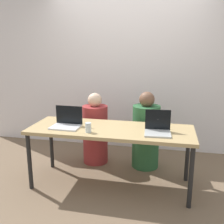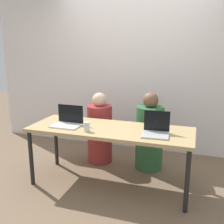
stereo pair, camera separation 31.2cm
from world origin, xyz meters
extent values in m
plane|color=brown|center=(0.00, 0.00, 0.00)|extent=(12.00, 12.00, 0.00)
cube|color=white|center=(0.00, 1.36, 1.23)|extent=(5.04, 0.10, 2.47)
cube|color=tan|center=(0.00, 0.00, 0.71)|extent=(1.94, 0.70, 0.04)
cylinder|color=black|center=(-0.92, -0.30, 0.35)|extent=(0.05, 0.05, 0.69)
cylinder|color=black|center=(0.92, -0.30, 0.35)|extent=(0.05, 0.05, 0.69)
cylinder|color=black|center=(-0.92, 0.30, 0.35)|extent=(0.05, 0.05, 0.69)
cylinder|color=black|center=(0.92, 0.30, 0.35)|extent=(0.05, 0.05, 0.69)
cylinder|color=maroon|center=(-0.37, 0.61, 0.42)|extent=(0.42, 0.42, 0.85)
sphere|color=beige|center=(-0.37, 0.61, 0.94)|extent=(0.20, 0.20, 0.20)
cylinder|color=#2D6138|center=(0.37, 0.61, 0.44)|extent=(0.42, 0.42, 0.89)
sphere|color=brown|center=(0.37, 0.61, 0.98)|extent=(0.21, 0.21, 0.21)
cube|color=silver|center=(-0.53, -0.10, 0.74)|extent=(0.34, 0.25, 0.02)
cube|color=black|center=(-0.53, 0.02, 0.86)|extent=(0.34, 0.02, 0.22)
sphere|color=white|center=(-0.53, 0.04, 0.86)|extent=(0.04, 0.04, 0.04)
cube|color=#B7BAB7|center=(0.55, -0.11, 0.74)|extent=(0.30, 0.27, 0.02)
cube|color=black|center=(0.54, 0.02, 0.87)|extent=(0.29, 0.03, 0.23)
sphere|color=white|center=(0.54, 0.03, 0.87)|extent=(0.04, 0.04, 0.04)
cylinder|color=silver|center=(-0.21, -0.20, 0.79)|extent=(0.07, 0.07, 0.11)
cylinder|color=silver|center=(-0.21, -0.20, 0.76)|extent=(0.06, 0.06, 0.06)
camera|label=1|loc=(0.64, -2.89, 1.67)|focal=42.00mm
camera|label=2|loc=(0.94, -2.81, 1.67)|focal=42.00mm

